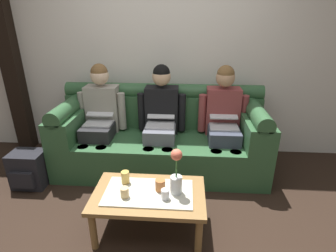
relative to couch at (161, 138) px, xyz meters
name	(u,v)px	position (x,y,z in m)	size (l,w,h in m)	color
ground_plane	(148,236)	(0.00, -1.17, -0.37)	(14.00, 14.00, 0.00)	black
back_wall_patterned	(165,39)	(0.00, 0.53, 1.08)	(6.00, 0.12, 2.90)	silver
timber_pillar	(7,39)	(-1.94, 0.41, 1.08)	(0.20, 0.20, 2.90)	black
couch	(161,138)	(0.00, 0.00, 0.00)	(2.37, 0.88, 0.96)	#2D5633
person_left	(101,114)	(-0.71, 0.00, 0.29)	(0.56, 0.67, 1.22)	#232326
person_middle	(161,115)	(0.00, 0.00, 0.29)	(0.56, 0.67, 1.22)	#595B66
person_right	(223,117)	(0.71, 0.00, 0.29)	(0.56, 0.67, 1.22)	#383D4C
coffee_table	(149,198)	(0.00, -1.08, -0.04)	(0.92, 0.56, 0.39)	olive
flower_vase	(176,175)	(0.22, -1.07, 0.19)	(0.10, 0.10, 0.39)	silver
cup_near_left	(160,185)	(0.09, -1.05, 0.07)	(0.08, 0.08, 0.10)	#B26633
cup_near_right	(125,177)	(-0.22, -0.97, 0.07)	(0.07, 0.07, 0.11)	gold
cup_far_center	(125,192)	(-0.18, -1.16, 0.06)	(0.07, 0.07, 0.08)	#DBB77A
cup_far_left	(165,194)	(0.14, -1.16, 0.06)	(0.06, 0.06, 0.08)	silver
backpack_left	(29,170)	(-1.37, -0.53, -0.17)	(0.35, 0.30, 0.39)	black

